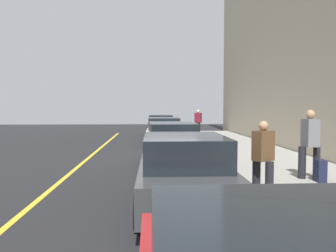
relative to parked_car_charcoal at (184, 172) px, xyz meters
The scene contains 12 objects.
ground_plane 6.92m from the parked_car_charcoal, ahead, with size 56.00×56.00×0.00m, color black.
sidewalk 7.66m from the parked_car_charcoal, 25.61° to the right, with size 28.00×4.60×0.15m, color gray.
lane_stripe_centre 7.63m from the parked_car_charcoal, 24.96° to the left, with size 28.00×0.14×0.01m, color gold.
snow_bank_curb 7.07m from the parked_car_charcoal, ahead, with size 6.77×0.56×0.22m, color white.
parked_car_charcoal is the anchor object (origin of this frame).
parked_car_black 5.73m from the parked_car_charcoal, ahead, with size 4.72×2.01×1.51m.
parked_car_silver 11.72m from the parked_car_charcoal, ahead, with size 4.67×1.97×1.51m.
parked_car_green 17.52m from the parked_car_charcoal, ahead, with size 4.22×1.93×1.51m.
pedestrian_burgundy_coat 17.95m from the parked_car_charcoal, ahead, with size 0.53×0.55×1.74m.
pedestrian_brown_coat 1.82m from the parked_car_charcoal, 79.09° to the right, with size 0.49×0.52×1.63m.
pedestrian_grey_coat 4.20m from the parked_car_charcoal, 60.03° to the right, with size 0.50×0.61×1.86m.
rolling_suitcase 4.06m from the parked_car_charcoal, 66.15° to the right, with size 0.34×0.22×0.93m.
Camera 1 is at (-14.01, 0.69, 2.09)m, focal length 37.51 mm.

